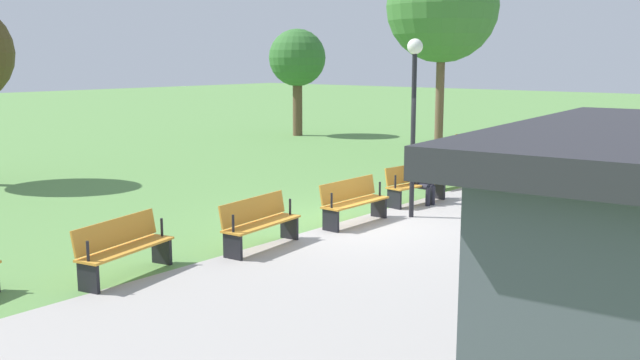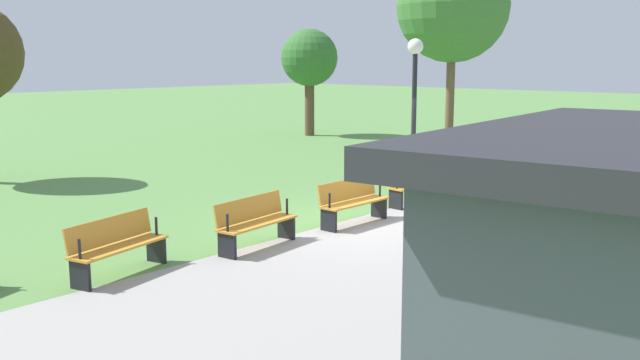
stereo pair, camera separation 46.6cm
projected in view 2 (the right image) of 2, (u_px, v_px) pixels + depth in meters
name	position (u px, v px, depth m)	size (l,w,h in m)	color
ground_plane	(355.00, 224.00, 14.17)	(120.00, 120.00, 0.00)	#5B8C47
path_paving	(457.00, 244.00, 12.62)	(34.85, 5.40, 0.01)	#A39E99
bench_0	(490.00, 147.00, 22.85)	(1.76, 1.18, 0.89)	orange
bench_1	(480.00, 157.00, 20.48)	(1.79, 1.02, 0.89)	orange
bench_2	(458.00, 169.00, 18.22)	(1.79, 0.85, 0.89)	orange
bench_3	(417.00, 184.00, 16.10)	(1.77, 0.66, 0.89)	orange
bench_4	(352.00, 201.00, 14.13)	(1.73, 0.47, 0.89)	orange
bench_5	(255.00, 221.00, 12.36)	(1.77, 0.66, 0.89)	orange
bench_6	(117.00, 245.00, 10.79)	(1.79, 0.85, 0.89)	orange
person_seated	(424.00, 177.00, 16.00)	(0.36, 0.55, 1.20)	black
tree_0	(453.00, 6.00, 24.06)	(3.88, 3.88, 7.03)	brown
tree_1	(309.00, 59.00, 30.06)	(2.44, 2.44, 4.57)	brown
lamp_post	(414.00, 93.00, 14.32)	(0.32, 0.32, 3.70)	black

